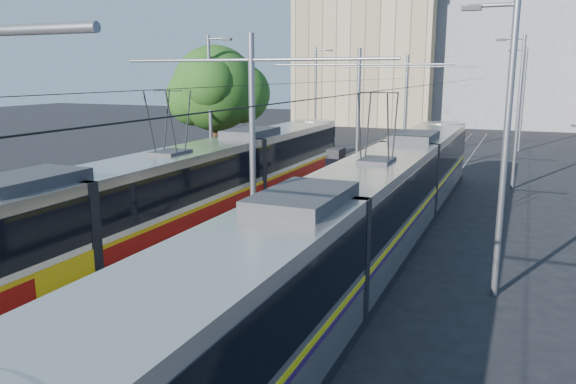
% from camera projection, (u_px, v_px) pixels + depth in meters
% --- Properties ---
extents(ground, '(160.00, 160.00, 0.00)m').
position_uv_depth(ground, '(79.00, 380.00, 11.40)').
color(ground, black).
rests_on(ground, ground).
extents(platform, '(4.00, 50.00, 0.30)m').
position_uv_depth(platform, '(338.00, 200.00, 26.67)').
color(platform, gray).
rests_on(platform, ground).
extents(tactile_strip_left, '(0.70, 50.00, 0.01)m').
position_uv_depth(tactile_strip_left, '(310.00, 195.00, 27.19)').
color(tactile_strip_left, gray).
rests_on(tactile_strip_left, platform).
extents(tactile_strip_right, '(0.70, 50.00, 0.01)m').
position_uv_depth(tactile_strip_right, '(368.00, 200.00, 26.08)').
color(tactile_strip_right, gray).
rests_on(tactile_strip_right, platform).
extents(rails, '(8.71, 70.00, 0.03)m').
position_uv_depth(rails, '(338.00, 203.00, 26.70)').
color(rails, gray).
rests_on(rails, ground).
extents(tram_left, '(2.43, 31.49, 5.50)m').
position_uv_depth(tram_left, '(172.00, 197.00, 20.22)').
color(tram_left, black).
rests_on(tram_left, ground).
extents(tram_right, '(2.43, 32.30, 5.50)m').
position_uv_depth(tram_right, '(375.00, 205.00, 18.38)').
color(tram_right, black).
rests_on(tram_right, ground).
extents(catenary, '(9.20, 70.00, 7.00)m').
position_uv_depth(catenary, '(319.00, 112.00, 23.19)').
color(catenary, slate).
rests_on(catenary, platform).
extents(street_lamps, '(15.18, 38.22, 8.00)m').
position_uv_depth(street_lamps, '(363.00, 110.00, 29.42)').
color(street_lamps, slate).
rests_on(street_lamps, ground).
extents(shelter, '(0.66, 1.07, 2.35)m').
position_uv_depth(shelter, '(336.00, 172.00, 26.32)').
color(shelter, black).
rests_on(shelter, platform).
extents(tree, '(5.24, 4.85, 7.62)m').
position_uv_depth(tree, '(222.00, 90.00, 31.43)').
color(tree, '#382314').
rests_on(tree, ground).
extents(building_left, '(16.32, 12.24, 15.00)m').
position_uv_depth(building_left, '(371.00, 60.00, 67.64)').
color(building_left, tan).
rests_on(building_left, ground).
extents(building_centre, '(18.36, 14.28, 16.45)m').
position_uv_depth(building_centre, '(515.00, 53.00, 64.96)').
color(building_centre, gray).
rests_on(building_centre, ground).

